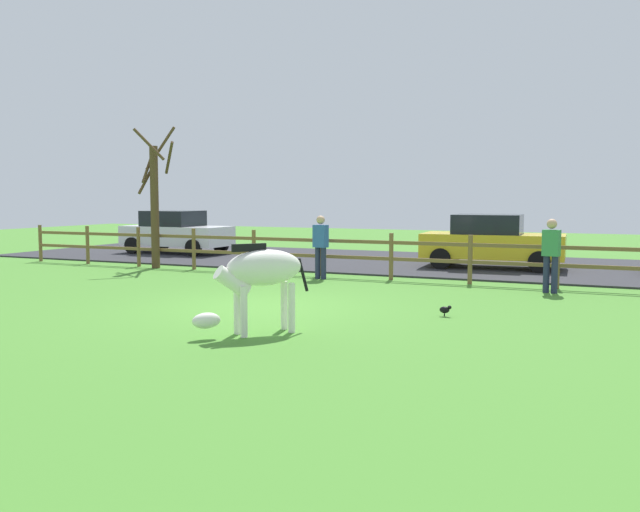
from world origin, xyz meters
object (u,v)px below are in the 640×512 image
Objects in this scene: zebra at (259,275)px; visitor_left_of_tree at (321,244)px; parked_car_white at (176,232)px; crow_on_grass at (445,310)px; visitor_right_of_tree at (551,252)px; parked_car_yellow at (491,241)px; bare_tree at (155,199)px.

visitor_left_of_tree reaches higher than zebra.
zebra is 14.82m from parked_car_white.
crow_on_grass is at bearing 48.95° from zebra.
visitor_left_of_tree is 1.00× the size of visitor_right_of_tree.
visitor_left_of_tree reaches higher than parked_car_yellow.
parked_car_yellow is 2.48× the size of visitor_right_of_tree.
visitor_right_of_tree is (11.24, -0.67, -1.15)m from bare_tree.
bare_tree is 5.70m from visitor_left_of_tree.
visitor_left_of_tree is (5.57, -0.43, -1.15)m from bare_tree.
parked_car_yellow is (1.71, 10.75, -0.08)m from zebra.
bare_tree is 10.96m from crow_on_grass.
bare_tree is 19.62× the size of crow_on_grass.
crow_on_grass is 0.13× the size of visitor_right_of_tree.
bare_tree is at bearing 176.60° from visitor_right_of_tree.
visitor_left_of_tree is at bearing -4.46° from bare_tree.
visitor_left_of_tree and visitor_right_of_tree have the same top height.
visitor_left_of_tree is (-1.94, 6.71, -0.02)m from zebra.
crow_on_grass is 14.76m from parked_car_white.
parked_car_white reaches higher than crow_on_grass.
parked_car_yellow is at bearing 94.10° from crow_on_grass.
zebra is at bearing -48.97° from parked_car_white.
parked_car_white is (-9.73, 11.18, -0.08)m from zebra.
visitor_left_of_tree is at bearing 136.09° from crow_on_grass.
parked_car_white is 11.45m from parked_car_yellow.
visitor_right_of_tree is at bearing 69.51° from crow_on_grass.
bare_tree reaches higher than crow_on_grass.
bare_tree is at bearing -158.64° from parked_car_yellow.
bare_tree is 1.04× the size of parked_car_white.
parked_car_white is 8.98m from visitor_left_of_tree.
bare_tree is 2.61× the size of zebra.
visitor_right_of_tree reaches higher than zebra.
bare_tree is at bearing 136.42° from zebra.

